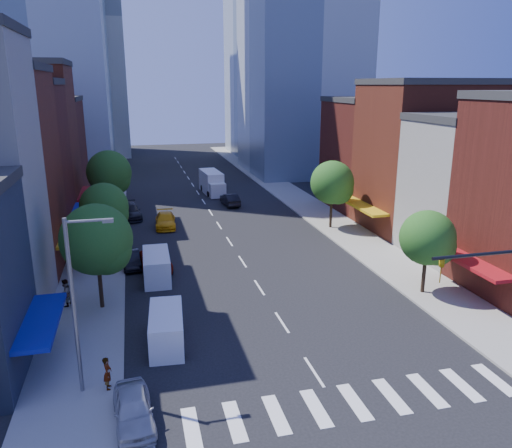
% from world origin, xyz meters
% --- Properties ---
extents(ground, '(220.00, 220.00, 0.00)m').
position_xyz_m(ground, '(0.00, 0.00, 0.00)').
color(ground, black).
rests_on(ground, ground).
extents(sidewalk_left, '(5.00, 120.00, 0.15)m').
position_xyz_m(sidewalk_left, '(-12.50, 40.00, 0.07)').
color(sidewalk_left, gray).
rests_on(sidewalk_left, ground).
extents(sidewalk_right, '(5.00, 120.00, 0.15)m').
position_xyz_m(sidewalk_right, '(12.50, 40.00, 0.07)').
color(sidewalk_right, gray).
rests_on(sidewalk_right, ground).
extents(crosswalk, '(19.00, 3.00, 0.01)m').
position_xyz_m(crosswalk, '(0.00, -3.00, 0.01)').
color(crosswalk, silver).
rests_on(crosswalk, ground).
extents(bldg_left_3, '(12.00, 8.00, 15.00)m').
position_xyz_m(bldg_left_3, '(-21.00, 29.00, 7.50)').
color(bldg_left_3, '#4E1B13').
rests_on(bldg_left_3, ground).
extents(bldg_left_4, '(12.00, 9.00, 17.00)m').
position_xyz_m(bldg_left_4, '(-21.00, 37.50, 8.50)').
color(bldg_left_4, maroon).
rests_on(bldg_left_4, ground).
extents(bldg_left_5, '(12.00, 10.00, 13.00)m').
position_xyz_m(bldg_left_5, '(-21.00, 47.00, 6.50)').
color(bldg_left_5, '#4E1B13').
rests_on(bldg_left_5, ground).
extents(bldg_right_1, '(12.00, 8.00, 12.00)m').
position_xyz_m(bldg_right_1, '(21.00, 15.00, 6.00)').
color(bldg_right_1, beige).
rests_on(bldg_right_1, ground).
extents(bldg_right_2, '(12.00, 10.00, 15.00)m').
position_xyz_m(bldg_right_2, '(21.00, 24.00, 7.50)').
color(bldg_right_2, maroon).
rests_on(bldg_right_2, ground).
extents(bldg_right_3, '(12.00, 10.00, 13.00)m').
position_xyz_m(bldg_right_3, '(21.00, 34.00, 6.50)').
color(bldg_right_3, '#4E1B13').
rests_on(bldg_right_3, ground).
extents(tower_far_w, '(18.00, 18.00, 56.00)m').
position_xyz_m(tower_far_w, '(-18.00, 95.00, 28.00)').
color(tower_far_w, '#9EA5AD').
rests_on(tower_far_w, ground).
extents(streetlight, '(2.25, 0.25, 9.00)m').
position_xyz_m(streetlight, '(-11.81, 1.00, 5.28)').
color(streetlight, slate).
rests_on(streetlight, sidewalk_left).
extents(tree_left_near, '(4.80, 4.80, 7.30)m').
position_xyz_m(tree_left_near, '(-11.35, 10.92, 4.87)').
color(tree_left_near, black).
rests_on(tree_left_near, sidewalk_left).
extents(tree_left_mid, '(4.20, 4.20, 6.65)m').
position_xyz_m(tree_left_mid, '(-11.35, 21.92, 4.53)').
color(tree_left_mid, black).
rests_on(tree_left_mid, sidewalk_left).
extents(tree_left_far, '(5.00, 5.00, 7.75)m').
position_xyz_m(tree_left_far, '(-11.35, 35.92, 5.20)').
color(tree_left_far, black).
rests_on(tree_left_far, sidewalk_left).
extents(tree_right_near, '(4.00, 4.00, 6.20)m').
position_xyz_m(tree_right_near, '(11.65, 7.92, 4.19)').
color(tree_right_near, black).
rests_on(tree_right_near, sidewalk_right).
extents(tree_right_far, '(4.60, 4.60, 7.20)m').
position_xyz_m(tree_right_far, '(11.65, 25.92, 4.86)').
color(tree_right_far, black).
rests_on(tree_right_far, sidewalk_right).
extents(parked_car_front, '(2.07, 4.44, 1.47)m').
position_xyz_m(parked_car_front, '(-9.50, -2.00, 0.74)').
color(parked_car_front, '#ACACB1').
rests_on(parked_car_front, ground).
extents(parked_car_second, '(1.73, 4.20, 1.35)m').
position_xyz_m(parked_car_second, '(-9.50, 19.06, 0.68)').
color(parked_car_second, black).
rests_on(parked_car_second, ground).
extents(parked_car_third, '(2.75, 5.38, 1.46)m').
position_xyz_m(parked_car_third, '(-7.50, 17.82, 0.73)').
color(parked_car_third, '#999999').
rests_on(parked_car_third, ground).
extents(parked_car_rear, '(2.91, 5.86, 1.64)m').
position_xyz_m(parked_car_rear, '(-9.50, 35.61, 0.82)').
color(parked_car_rear, black).
rests_on(parked_car_rear, ground).
extents(cargo_van_near, '(2.29, 4.98, 2.06)m').
position_xyz_m(cargo_van_near, '(-7.51, 4.85, 1.02)').
color(cargo_van_near, white).
rests_on(cargo_van_near, ground).
extents(cargo_van_far, '(2.16, 5.10, 2.15)m').
position_xyz_m(cargo_van_far, '(-7.50, 15.57, 1.07)').
color(cargo_van_far, silver).
rests_on(cargo_van_far, ground).
extents(taxi, '(2.40, 5.32, 1.51)m').
position_xyz_m(taxi, '(-5.76, 30.85, 0.76)').
color(taxi, '#FFB30D').
rests_on(taxi, ground).
extents(traffic_car_oncoming, '(1.97, 4.76, 1.53)m').
position_xyz_m(traffic_car_oncoming, '(3.02, 39.11, 0.77)').
color(traffic_car_oncoming, black).
rests_on(traffic_car_oncoming, ground).
extents(traffic_car_far, '(1.96, 3.98, 1.31)m').
position_xyz_m(traffic_car_far, '(3.61, 59.14, 0.65)').
color(traffic_car_far, '#999999').
rests_on(traffic_car_far, ground).
extents(box_truck, '(2.79, 7.84, 3.11)m').
position_xyz_m(box_truck, '(1.97, 47.02, 1.47)').
color(box_truck, white).
rests_on(box_truck, ground).
extents(pedestrian_near, '(0.45, 0.65, 1.73)m').
position_xyz_m(pedestrian_near, '(-10.72, 0.89, 1.01)').
color(pedestrian_near, '#999999').
rests_on(pedestrian_near, sidewalk_left).
extents(pedestrian_far, '(1.14, 1.20, 1.96)m').
position_xyz_m(pedestrian_far, '(-13.93, 11.73, 1.13)').
color(pedestrian_far, '#999999').
rests_on(pedestrian_far, sidewalk_left).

